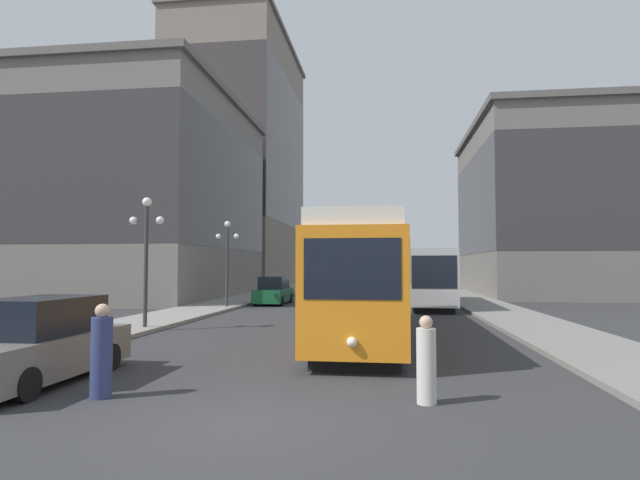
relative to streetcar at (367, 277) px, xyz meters
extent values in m
plane|color=#303033|center=(-1.50, -10.51, -2.10)|extent=(200.00, 200.00, 0.00)
cube|color=gray|center=(-9.73, 29.49, -2.03)|extent=(3.40, 120.00, 0.15)
cube|color=gray|center=(6.74, 29.49, -2.03)|extent=(3.40, 120.00, 0.15)
cube|color=black|center=(0.00, 0.01, -1.93)|extent=(2.34, 12.97, 0.35)
cube|color=orange|center=(0.00, 0.01, -0.20)|extent=(2.75, 14.10, 3.10)
cube|color=black|center=(0.00, 0.01, 0.50)|extent=(2.77, 13.54, 1.08)
cube|color=silver|center=(0.00, 0.01, 1.57)|extent=(2.53, 13.82, 0.44)
cube|color=black|center=(-0.07, -7.01, 0.34)|extent=(2.21, 0.10, 1.40)
sphere|color=#F2EACC|center=(-0.07, -7.08, -1.30)|extent=(0.24, 0.24, 0.24)
cube|color=black|center=(3.36, 14.50, -1.93)|extent=(2.58, 11.18, 0.35)
cube|color=#B7B7BA|center=(3.36, 14.50, -0.20)|extent=(3.00, 12.16, 3.10)
cube|color=black|center=(3.36, 14.50, 0.34)|extent=(3.01, 11.68, 1.30)
cube|color=black|center=(3.14, 8.49, 0.11)|extent=(2.31, 0.16, 1.71)
cylinder|color=black|center=(-7.58, 13.37, -1.78)|extent=(0.18, 0.64, 0.64)
cylinder|color=black|center=(-7.58, 16.31, -1.78)|extent=(0.18, 0.64, 0.64)
cylinder|color=black|center=(-5.87, 13.37, -1.78)|extent=(0.18, 0.64, 0.64)
cylinder|color=black|center=(-5.87, 16.31, -1.78)|extent=(0.18, 0.64, 0.64)
cube|color=#14512D|center=(-6.73, 14.84, -1.50)|extent=(1.81, 4.75, 0.84)
cube|color=black|center=(-6.73, 14.96, -0.68)|extent=(1.59, 2.61, 0.80)
cylinder|color=black|center=(-7.57, -6.97, -1.78)|extent=(0.18, 0.64, 0.64)
cylinder|color=black|center=(-5.88, -9.87, -1.78)|extent=(0.18, 0.64, 0.64)
cylinder|color=black|center=(-5.86, -6.98, -1.78)|extent=(0.18, 0.64, 0.64)
cube|color=slate|center=(-6.73, -8.42, -1.50)|extent=(1.82, 4.67, 0.84)
cube|color=black|center=(-6.73, -8.30, -0.68)|extent=(1.60, 2.57, 0.80)
cylinder|color=beige|center=(1.42, -9.03, -1.42)|extent=(0.36, 0.36, 1.36)
sphere|color=tan|center=(1.42, -9.03, -0.63)|extent=(0.24, 0.24, 0.24)
cylinder|color=navy|center=(-4.70, -9.40, -1.34)|extent=(0.40, 0.40, 1.52)
sphere|color=tan|center=(-4.70, -9.40, -0.46)|extent=(0.27, 0.27, 0.27)
cylinder|color=#333338|center=(-8.63, 0.40, 0.41)|extent=(0.16, 0.16, 4.71)
sphere|color=white|center=(-8.63, 0.40, 2.93)|extent=(0.36, 0.36, 0.36)
sphere|color=white|center=(-9.18, 0.40, 2.20)|extent=(0.31, 0.31, 0.31)
sphere|color=white|center=(-8.08, 0.40, 2.20)|extent=(0.31, 0.31, 0.31)
cube|color=#333338|center=(-8.63, 0.40, 2.20)|extent=(1.10, 0.06, 0.06)
cylinder|color=#333338|center=(-8.63, 10.75, 0.40)|extent=(0.16, 0.16, 4.69)
sphere|color=white|center=(-8.63, 10.75, 2.90)|extent=(0.36, 0.36, 0.36)
sphere|color=white|center=(-9.18, 10.75, 2.18)|extent=(0.31, 0.31, 0.31)
sphere|color=white|center=(-8.08, 10.75, 2.18)|extent=(0.31, 0.31, 0.31)
cube|color=#333338|center=(-8.63, 10.75, 2.18)|extent=(1.10, 0.06, 0.06)
cube|color=slate|center=(-18.23, 20.42, 5.67)|extent=(13.60, 20.50, 15.55)
cube|color=#383538|center=(-18.23, 20.42, 6.45)|extent=(13.64, 20.54, 9.33)
cube|color=#5F5B56|center=(-18.23, 20.42, 13.70)|extent=(14.20, 21.10, 0.50)
cube|color=slate|center=(-17.50, 43.94, 13.16)|extent=(12.14, 23.53, 30.53)
cube|color=#3D3838|center=(-17.50, 43.94, 14.69)|extent=(12.18, 23.57, 18.32)
cube|color=#685F56|center=(-17.50, 43.94, 28.68)|extent=(12.74, 24.13, 0.50)
cube|color=slate|center=(14.11, 28.52, 5.12)|extent=(11.34, 18.98, 14.44)
cube|color=#383538|center=(14.11, 28.52, 5.84)|extent=(11.38, 19.02, 8.66)
cube|color=#5F5B56|center=(14.11, 28.52, 12.59)|extent=(11.94, 19.58, 0.50)
camera|label=1|loc=(0.71, -18.70, 0.39)|focal=28.94mm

